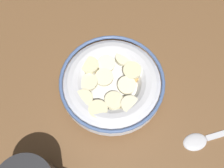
% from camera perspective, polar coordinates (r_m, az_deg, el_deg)
% --- Properties ---
extents(ground_plane, '(1.00, 1.00, 0.02)m').
position_cam_1_polar(ground_plane, '(0.52, 0.00, -1.73)').
color(ground_plane, brown).
extents(cereal_bowl, '(0.18, 0.18, 0.05)m').
position_cam_1_polar(cereal_bowl, '(0.49, -0.02, -0.23)').
color(cereal_bowl, silver).
rests_on(cereal_bowl, ground_plane).
extents(spoon, '(0.14, 0.09, 0.01)m').
position_cam_1_polar(spoon, '(0.51, 18.77, -10.48)').
color(spoon, silver).
rests_on(spoon, ground_plane).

